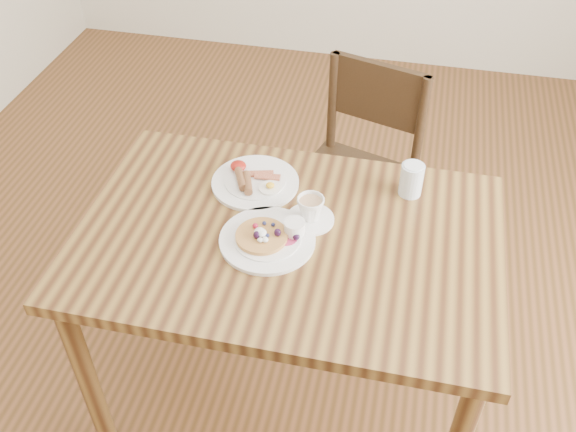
{
  "coord_description": "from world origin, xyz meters",
  "views": [
    {
      "loc": [
        0.29,
        -1.28,
        2.0
      ],
      "look_at": [
        0.0,
        0.0,
        0.82
      ],
      "focal_mm": 40.0,
      "sensor_mm": 36.0,
      "label": 1
    }
  ],
  "objects_px": {
    "pancake_plate": "(269,237)",
    "water_glass": "(411,180)",
    "dining_table": "(288,259)",
    "breakfast_plate": "(254,181)",
    "teacup_saucer": "(310,211)",
    "chair_far": "(358,170)"
  },
  "relations": [
    {
      "from": "teacup_saucer",
      "to": "water_glass",
      "type": "relative_size",
      "value": 1.35
    },
    {
      "from": "dining_table",
      "to": "teacup_saucer",
      "type": "bearing_deg",
      "value": 55.91
    },
    {
      "from": "chair_far",
      "to": "breakfast_plate",
      "type": "relative_size",
      "value": 3.26
    },
    {
      "from": "dining_table",
      "to": "teacup_saucer",
      "type": "relative_size",
      "value": 8.57
    },
    {
      "from": "dining_table",
      "to": "water_glass",
      "type": "height_order",
      "value": "water_glass"
    },
    {
      "from": "breakfast_plate",
      "to": "dining_table",
      "type": "bearing_deg",
      "value": -52.42
    },
    {
      "from": "chair_far",
      "to": "pancake_plate",
      "type": "relative_size",
      "value": 3.26
    },
    {
      "from": "pancake_plate",
      "to": "breakfast_plate",
      "type": "height_order",
      "value": "pancake_plate"
    },
    {
      "from": "chair_far",
      "to": "pancake_plate",
      "type": "distance_m",
      "value": 0.78
    },
    {
      "from": "breakfast_plate",
      "to": "teacup_saucer",
      "type": "distance_m",
      "value": 0.24
    },
    {
      "from": "chair_far",
      "to": "teacup_saucer",
      "type": "bearing_deg",
      "value": 99.91
    },
    {
      "from": "breakfast_plate",
      "to": "chair_far",
      "type": "bearing_deg",
      "value": 59.83
    },
    {
      "from": "dining_table",
      "to": "chair_far",
      "type": "bearing_deg",
      "value": 79.6
    },
    {
      "from": "dining_table",
      "to": "water_glass",
      "type": "xyz_separation_m",
      "value": [
        0.32,
        0.26,
        0.15
      ]
    },
    {
      "from": "pancake_plate",
      "to": "water_glass",
      "type": "distance_m",
      "value": 0.47
    },
    {
      "from": "chair_far",
      "to": "breakfast_plate",
      "type": "bearing_deg",
      "value": 76.77
    },
    {
      "from": "chair_far",
      "to": "pancake_plate",
      "type": "height_order",
      "value": "chair_far"
    },
    {
      "from": "pancake_plate",
      "to": "water_glass",
      "type": "bearing_deg",
      "value": 39.07
    },
    {
      "from": "breakfast_plate",
      "to": "water_glass",
      "type": "xyz_separation_m",
      "value": [
        0.47,
        0.06,
        0.04
      ]
    },
    {
      "from": "chair_far",
      "to": "water_glass",
      "type": "bearing_deg",
      "value": 132.49
    },
    {
      "from": "chair_far",
      "to": "teacup_saucer",
      "type": "xyz_separation_m",
      "value": [
        -0.07,
        -0.6,
        0.29
      ]
    },
    {
      "from": "chair_far",
      "to": "pancake_plate",
      "type": "bearing_deg",
      "value": 93.56
    }
  ]
}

